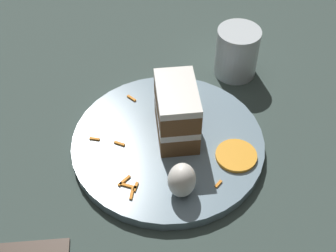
{
  "coord_description": "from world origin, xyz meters",
  "views": [
    {
      "loc": [
        0.44,
        0.11,
        0.6
      ],
      "look_at": [
        -0.03,
        -0.01,
        0.08
      ],
      "focal_mm": 50.0,
      "sensor_mm": 36.0,
      "label": 1
    }
  ],
  "objects_px": {
    "cream_dollop": "(182,180)",
    "orange_garnish": "(236,156)",
    "cake_slice": "(176,112)",
    "drinking_glass": "(236,55)",
    "plate": "(168,144)"
  },
  "relations": [
    {
      "from": "cream_dollop",
      "to": "orange_garnish",
      "type": "xyz_separation_m",
      "value": [
        -0.08,
        0.07,
        -0.02
      ]
    },
    {
      "from": "cake_slice",
      "to": "drinking_glass",
      "type": "bearing_deg",
      "value": -129.9
    },
    {
      "from": "drinking_glass",
      "to": "plate",
      "type": "bearing_deg",
      "value": -20.02
    },
    {
      "from": "plate",
      "to": "cream_dollop",
      "type": "distance_m",
      "value": 0.11
    },
    {
      "from": "cream_dollop",
      "to": "drinking_glass",
      "type": "bearing_deg",
      "value": 173.42
    },
    {
      "from": "cake_slice",
      "to": "orange_garnish",
      "type": "relative_size",
      "value": 1.81
    },
    {
      "from": "cake_slice",
      "to": "drinking_glass",
      "type": "distance_m",
      "value": 0.2
    },
    {
      "from": "cake_slice",
      "to": "orange_garnish",
      "type": "bearing_deg",
      "value": 144.3
    },
    {
      "from": "orange_garnish",
      "to": "cream_dollop",
      "type": "bearing_deg",
      "value": -39.35
    },
    {
      "from": "plate",
      "to": "orange_garnish",
      "type": "bearing_deg",
      "value": 85.71
    },
    {
      "from": "cake_slice",
      "to": "drinking_glass",
      "type": "relative_size",
      "value": 1.25
    },
    {
      "from": "orange_garnish",
      "to": "drinking_glass",
      "type": "distance_m",
      "value": 0.22
    },
    {
      "from": "plate",
      "to": "drinking_glass",
      "type": "distance_m",
      "value": 0.23
    },
    {
      "from": "drinking_glass",
      "to": "cake_slice",
      "type": "bearing_deg",
      "value": -19.62
    },
    {
      "from": "orange_garnish",
      "to": "drinking_glass",
      "type": "height_order",
      "value": "drinking_glass"
    }
  ]
}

